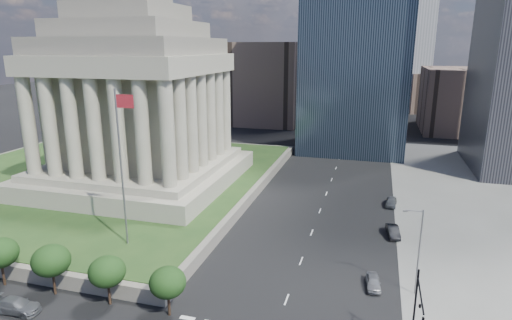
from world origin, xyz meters
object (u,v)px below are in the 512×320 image
(war_memorial, at_px, (134,77))
(parked_sedan_near, at_px, (373,282))
(traffic_signal_ne, at_px, (417,309))
(suv_grey, at_px, (16,305))
(street_lamp_north, at_px, (418,247))
(flagpole, at_px, (122,160))
(parked_sedan_mid, at_px, (393,231))
(parked_sedan_far, at_px, (391,202))

(war_memorial, bearing_deg, parked_sedan_near, -28.01)
(traffic_signal_ne, xyz_separation_m, suv_grey, (-38.97, -3.56, -4.50))
(parked_sedan_near, bearing_deg, street_lamp_north, -7.36)
(suv_grey, distance_m, parked_sedan_near, 38.51)
(parked_sedan_near, bearing_deg, suv_grey, -162.80)
(flagpole, bearing_deg, suv_grey, -108.53)
(flagpole, relative_size, suv_grey, 3.87)
(street_lamp_north, distance_m, parked_sedan_near, 6.60)
(suv_grey, height_order, parked_sedan_mid, suv_grey)
(parked_sedan_far, bearing_deg, flagpole, -133.48)
(flagpole, height_order, traffic_signal_ne, flagpole)
(parked_sedan_near, height_order, parked_sedan_mid, parked_sedan_mid)
(flagpole, bearing_deg, war_memorial, 116.89)
(flagpole, distance_m, traffic_signal_ne, 36.69)
(parked_sedan_mid, relative_size, parked_sedan_far, 1.03)
(parked_sedan_near, distance_m, parked_sedan_far, 27.64)
(flagpole, bearing_deg, parked_sedan_mid, 25.67)
(street_lamp_north, relative_size, parked_sedan_mid, 2.24)
(parked_sedan_far, bearing_deg, war_memorial, -168.35)
(war_memorial, distance_m, flagpole, 28.16)
(street_lamp_north, xyz_separation_m, parked_sedan_far, (-1.86, 27.65, -4.92))
(war_memorial, distance_m, suv_grey, 43.78)
(parked_sedan_far, bearing_deg, parked_sedan_near, -89.33)
(suv_grey, bearing_deg, parked_sedan_mid, -54.12)
(suv_grey, relative_size, parked_sedan_far, 1.19)
(parked_sedan_mid, xyz_separation_m, parked_sedan_far, (-0.03, 12.63, 0.00))
(flagpole, xyz_separation_m, parked_sedan_far, (33.30, 28.65, -12.38))
(traffic_signal_ne, distance_m, parked_sedan_far, 39.23)
(parked_sedan_far, bearing_deg, street_lamp_north, -80.36)
(parked_sedan_mid, distance_m, parked_sedan_far, 12.63)
(parked_sedan_near, bearing_deg, flagpole, 176.38)
(parked_sedan_near, xyz_separation_m, parked_sedan_mid, (2.50, 14.89, 0.06))
(traffic_signal_ne, bearing_deg, suv_grey, -174.78)
(suv_grey, bearing_deg, traffic_signal_ne, -87.10)
(traffic_signal_ne, xyz_separation_m, parked_sedan_far, (-1.03, 38.96, -4.51))
(flagpole, height_order, parked_sedan_mid, flagpole)
(traffic_signal_ne, distance_m, parked_sedan_mid, 26.73)
(suv_grey, height_order, parked_sedan_far, suv_grey)
(flagpole, xyz_separation_m, parked_sedan_mid, (33.33, 16.02, -12.38))
(traffic_signal_ne, distance_m, parked_sedan_near, 12.80)
(traffic_signal_ne, height_order, street_lamp_north, street_lamp_north)
(war_memorial, xyz_separation_m, street_lamp_north, (47.33, -23.00, -15.74))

